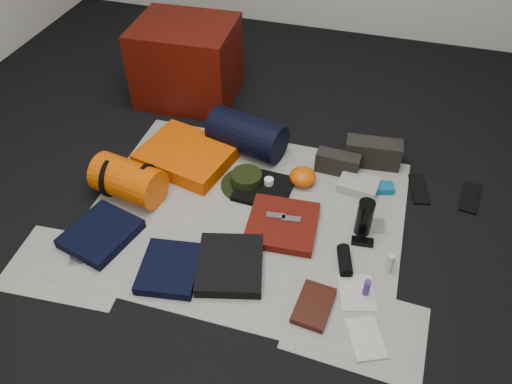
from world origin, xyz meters
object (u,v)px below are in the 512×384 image
(navy_duffel, at_px, (247,134))
(paperback_book, at_px, (314,305))
(stuff_sack, at_px, (128,180))
(red_cabinet, at_px, (187,62))
(compact_camera, at_px, (373,225))
(sleeping_pad, at_px, (187,155))
(water_bottle, at_px, (364,218))

(navy_duffel, bearing_deg, paperback_book, -44.04)
(stuff_sack, distance_m, paperback_book, 1.17)
(red_cabinet, xyz_separation_m, compact_camera, (1.34, -0.89, -0.23))
(red_cabinet, relative_size, compact_camera, 5.83)
(stuff_sack, relative_size, compact_camera, 3.47)
(sleeping_pad, height_order, compact_camera, sleeping_pad)
(paperback_book, bearing_deg, sleeping_pad, 145.31)
(compact_camera, xyz_separation_m, paperback_book, (-0.19, -0.55, -0.01))
(navy_duffel, xyz_separation_m, paperback_book, (0.60, -0.97, -0.10))
(sleeping_pad, bearing_deg, paperback_book, -40.47)
(sleeping_pad, bearing_deg, stuff_sack, -117.82)
(stuff_sack, bearing_deg, red_cabinet, 93.50)
(water_bottle, bearing_deg, red_cabinet, 144.43)
(stuff_sack, relative_size, water_bottle, 1.81)
(stuff_sack, xyz_separation_m, water_bottle, (1.23, 0.08, -0.01))
(navy_duffel, bearing_deg, stuff_sack, -117.45)
(red_cabinet, height_order, sleeping_pad, red_cabinet)
(water_bottle, height_order, paperback_book, water_bottle)
(compact_camera, height_order, paperback_book, compact_camera)
(navy_duffel, bearing_deg, red_cabinet, 154.09)
(navy_duffel, relative_size, compact_camera, 4.16)
(stuff_sack, relative_size, navy_duffel, 0.83)
(navy_duffel, distance_m, compact_camera, 0.91)
(sleeping_pad, relative_size, navy_duffel, 1.12)
(navy_duffel, height_order, compact_camera, navy_duffel)
(navy_duffel, xyz_separation_m, compact_camera, (0.79, -0.43, -0.09))
(navy_duffel, relative_size, water_bottle, 2.17)
(red_cabinet, distance_m, compact_camera, 1.63)
(sleeping_pad, bearing_deg, compact_camera, -11.63)
(stuff_sack, height_order, compact_camera, stuff_sack)
(red_cabinet, height_order, paperback_book, red_cabinet)
(red_cabinet, bearing_deg, water_bottle, -38.27)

